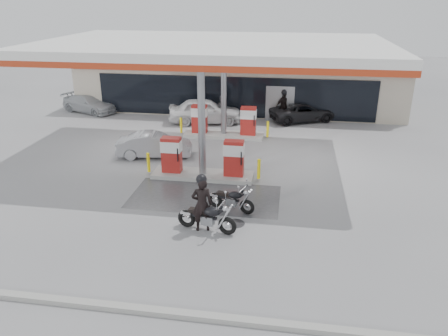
# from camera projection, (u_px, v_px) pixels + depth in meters

# --- Properties ---
(ground) EXTENTS (90.00, 90.00, 0.00)m
(ground) POSITION_uv_depth(u_px,v_px,m) (193.00, 196.00, 17.73)
(ground) COLOR gray
(ground) RESTS_ON ground
(wet_patch) EXTENTS (6.00, 3.00, 0.00)m
(wet_patch) POSITION_uv_depth(u_px,v_px,m) (205.00, 197.00, 17.66)
(wet_patch) COLOR #4C4C4F
(wet_patch) RESTS_ON ground
(drain_cover) EXTENTS (0.70, 0.70, 0.01)m
(drain_cover) POSITION_uv_depth(u_px,v_px,m) (235.00, 223.00, 15.61)
(drain_cover) COLOR #38383A
(drain_cover) RESTS_ON ground
(kerb) EXTENTS (28.00, 0.25, 0.15)m
(kerb) POSITION_uv_depth(u_px,v_px,m) (133.00, 309.00, 11.29)
(kerb) COLOR gray
(kerb) RESTS_ON ground
(store_building) EXTENTS (22.00, 8.22, 4.00)m
(store_building) POSITION_uv_depth(u_px,v_px,m) (241.00, 77.00, 31.58)
(store_building) COLOR #AFA392
(store_building) RESTS_ON ground
(canopy) EXTENTS (16.00, 10.02, 5.51)m
(canopy) POSITION_uv_depth(u_px,v_px,m) (214.00, 48.00, 20.34)
(canopy) COLOR silver
(canopy) RESTS_ON ground
(pump_island_near) EXTENTS (5.14, 1.30, 1.78)m
(pump_island_near) POSITION_uv_depth(u_px,v_px,m) (203.00, 162.00, 19.30)
(pump_island_near) COLOR #9E9E99
(pump_island_near) RESTS_ON ground
(pump_island_far) EXTENTS (5.14, 1.30, 1.78)m
(pump_island_far) POSITION_uv_depth(u_px,v_px,m) (224.00, 124.00, 24.79)
(pump_island_far) COLOR #9E9E99
(pump_island_far) RESTS_ON ground
(main_motorcycle) EXTENTS (2.16, 0.91, 1.12)m
(main_motorcycle) POSITION_uv_depth(u_px,v_px,m) (208.00, 218.00, 14.97)
(main_motorcycle) COLOR black
(main_motorcycle) RESTS_ON ground
(biker_main) EXTENTS (0.82, 0.65, 1.97)m
(biker_main) POSITION_uv_depth(u_px,v_px,m) (202.00, 204.00, 14.84)
(biker_main) COLOR black
(biker_main) RESTS_ON ground
(parked_motorcycle) EXTENTS (1.88, 0.94, 0.99)m
(parked_motorcycle) POSITION_uv_depth(u_px,v_px,m) (232.00, 200.00, 16.39)
(parked_motorcycle) COLOR black
(parked_motorcycle) RESTS_ON ground
(sedan_white) EXTENTS (4.80, 2.65, 1.55)m
(sedan_white) POSITION_uv_depth(u_px,v_px,m) (205.00, 111.00, 27.39)
(sedan_white) COLOR silver
(sedan_white) RESTS_ON ground
(attendant) EXTENTS (0.78, 0.94, 1.76)m
(attendant) POSITION_uv_depth(u_px,v_px,m) (223.00, 109.00, 27.37)
(attendant) COLOR slate
(attendant) RESTS_ON ground
(hatchback_silver) EXTENTS (3.86, 1.91, 1.22)m
(hatchback_silver) POSITION_uv_depth(u_px,v_px,m) (154.00, 145.00, 21.77)
(hatchback_silver) COLOR #929399
(hatchback_silver) RESTS_ON ground
(parked_car_left) EXTENTS (4.41, 3.02, 1.18)m
(parked_car_left) POSITION_uv_depth(u_px,v_px,m) (89.00, 103.00, 29.95)
(parked_car_left) COLOR #ABAFB4
(parked_car_left) RESTS_ON ground
(parked_car_right) EXTENTS (4.67, 3.54, 1.18)m
(parked_car_right) POSITION_uv_depth(u_px,v_px,m) (303.00, 112.00, 27.85)
(parked_car_right) COLOR black
(parked_car_right) RESTS_ON ground
(biker_walking) EXTENTS (1.16, 1.05, 1.90)m
(biker_walking) POSITION_uv_depth(u_px,v_px,m) (283.00, 106.00, 27.72)
(biker_walking) COLOR black
(biker_walking) RESTS_ON ground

